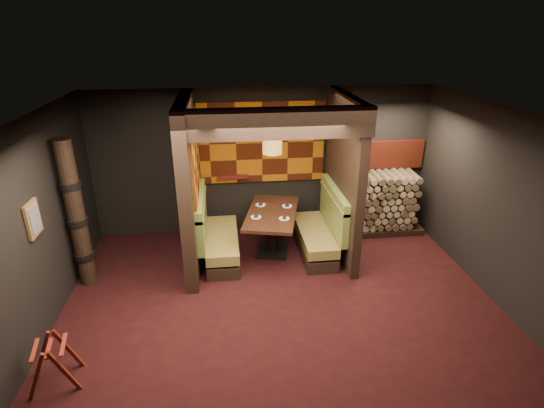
{
  "coord_description": "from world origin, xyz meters",
  "views": [
    {
      "loc": [
        -0.77,
        -5.11,
        3.94
      ],
      "look_at": [
        0.0,
        1.3,
        1.15
      ],
      "focal_mm": 28.0,
      "sensor_mm": 36.0,
      "label": 1
    }
  ],
  "objects_px": {
    "booth_bench_left": "(216,237)",
    "pendant_lamp": "(272,140)",
    "dining_table": "(272,224)",
    "firewood_stack": "(379,203)",
    "luggage_rack": "(53,361)",
    "booth_bench_right": "(320,232)",
    "totem_column": "(77,216)"
  },
  "relations": [
    {
      "from": "booth_bench_left",
      "to": "pendant_lamp",
      "type": "xyz_separation_m",
      "value": [
        1.01,
        0.0,
        1.74
      ]
    },
    {
      "from": "booth_bench_left",
      "to": "dining_table",
      "type": "height_order",
      "value": "booth_bench_left"
    },
    {
      "from": "booth_bench_left",
      "to": "firewood_stack",
      "type": "distance_m",
      "value": 3.33
    },
    {
      "from": "booth_bench_left",
      "to": "pendant_lamp",
      "type": "height_order",
      "value": "pendant_lamp"
    },
    {
      "from": "luggage_rack",
      "to": "pendant_lamp",
      "type": "bearing_deg",
      "value": 43.08
    },
    {
      "from": "booth_bench_right",
      "to": "totem_column",
      "type": "distance_m",
      "value": 4.1
    },
    {
      "from": "booth_bench_right",
      "to": "luggage_rack",
      "type": "bearing_deg",
      "value": -144.43
    },
    {
      "from": "pendant_lamp",
      "to": "firewood_stack",
      "type": "height_order",
      "value": "pendant_lamp"
    },
    {
      "from": "totem_column",
      "to": "firewood_stack",
      "type": "distance_m",
      "value": 5.51
    },
    {
      "from": "booth_bench_right",
      "to": "firewood_stack",
      "type": "distance_m",
      "value": 1.54
    },
    {
      "from": "luggage_rack",
      "to": "dining_table",
      "type": "bearing_deg",
      "value": 43.6
    },
    {
      "from": "booth_bench_right",
      "to": "luggage_rack",
      "type": "relative_size",
      "value": 2.42
    },
    {
      "from": "luggage_rack",
      "to": "booth_bench_left",
      "type": "bearing_deg",
      "value": 55.11
    },
    {
      "from": "dining_table",
      "to": "totem_column",
      "type": "bearing_deg",
      "value": -168.96
    },
    {
      "from": "luggage_rack",
      "to": "firewood_stack",
      "type": "distance_m",
      "value": 6.16
    },
    {
      "from": "pendant_lamp",
      "to": "totem_column",
      "type": "relative_size",
      "value": 0.39
    },
    {
      "from": "booth_bench_left",
      "to": "dining_table",
      "type": "xyz_separation_m",
      "value": [
        1.01,
        0.05,
        0.19
      ]
    },
    {
      "from": "booth_bench_right",
      "to": "dining_table",
      "type": "xyz_separation_m",
      "value": [
        -0.88,
        0.05,
        0.19
      ]
    },
    {
      "from": "luggage_rack",
      "to": "firewood_stack",
      "type": "height_order",
      "value": "firewood_stack"
    },
    {
      "from": "booth_bench_right",
      "to": "luggage_rack",
      "type": "xyz_separation_m",
      "value": [
        -3.78,
        -2.7,
        -0.08
      ]
    },
    {
      "from": "dining_table",
      "to": "firewood_stack",
      "type": "relative_size",
      "value": 0.99
    },
    {
      "from": "totem_column",
      "to": "dining_table",
      "type": "bearing_deg",
      "value": 11.04
    },
    {
      "from": "totem_column",
      "to": "booth_bench_right",
      "type": "bearing_deg",
      "value": 7.86
    },
    {
      "from": "booth_bench_right",
      "to": "firewood_stack",
      "type": "xyz_separation_m",
      "value": [
        1.35,
        0.7,
        0.21
      ]
    },
    {
      "from": "booth_bench_right",
      "to": "pendant_lamp",
      "type": "relative_size",
      "value": 1.71
    },
    {
      "from": "booth_bench_left",
      "to": "firewood_stack",
      "type": "relative_size",
      "value": 0.92
    },
    {
      "from": "pendant_lamp",
      "to": "firewood_stack",
      "type": "relative_size",
      "value": 0.54
    },
    {
      "from": "booth_bench_left",
      "to": "luggage_rack",
      "type": "bearing_deg",
      "value": -124.89
    },
    {
      "from": "booth_bench_right",
      "to": "firewood_stack",
      "type": "bearing_deg",
      "value": 27.35
    },
    {
      "from": "booth_bench_left",
      "to": "totem_column",
      "type": "distance_m",
      "value": 2.3
    },
    {
      "from": "booth_bench_left",
      "to": "dining_table",
      "type": "bearing_deg",
      "value": 3.08
    },
    {
      "from": "booth_bench_right",
      "to": "totem_column",
      "type": "bearing_deg",
      "value": -172.14
    }
  ]
}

